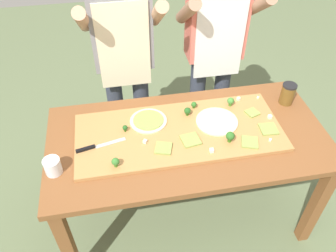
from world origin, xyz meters
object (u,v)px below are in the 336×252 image
at_px(chefs_knife, 94,147).
at_px(broccoli_floret_back_left, 115,162).
at_px(cheese_crumble_f, 270,140).
at_px(cook_right, 215,43).
at_px(cheese_crumble_b, 145,141).
at_px(broccoli_floret_front_right, 194,105).
at_px(pizza_slice_near_left, 190,140).
at_px(pizza_slice_far_right, 163,148).
at_px(pizza_slice_near_right, 252,113).
at_px(broccoli_floret_center_left, 231,101).
at_px(pizza_slice_far_left, 268,129).
at_px(cheese_crumble_e, 212,150).
at_px(broccoli_floret_back_right, 187,111).
at_px(cook_left, 124,52).
at_px(flour_cup, 53,167).
at_px(pizza_whole_white_garlic, 217,121).
at_px(broccoli_floret_front_mid, 230,136).
at_px(broccoli_floret_center_right, 125,128).
at_px(prep_table, 187,148).
at_px(pizza_slice_center, 250,142).
at_px(cheese_crumble_c, 270,117).
at_px(pizza_whole_pesto_green, 148,121).
at_px(cheese_crumble_d, 239,99).
at_px(cheese_crumble_a, 258,97).
at_px(sauce_jar, 288,94).

xyz_separation_m(chefs_knife, broccoli_floret_back_left, (0.11, -0.16, 0.03)).
xyz_separation_m(cheese_crumble_f, cook_right, (-0.11, 0.83, 0.17)).
bearing_deg(cheese_crumble_b, broccoli_floret_front_right, 36.26).
distance_m(pizza_slice_near_left, cook_right, 0.84).
bearing_deg(broccoli_floret_back_left, pizza_slice_far_right, 16.13).
height_order(pizza_slice_near_right, cheese_crumble_f, cheese_crumble_f).
xyz_separation_m(pizza_slice_near_left, broccoli_floret_center_left, (0.33, 0.26, 0.03)).
relative_size(pizza_slice_far_left, cheese_crumble_e, 4.63).
bearing_deg(cheese_crumble_f, broccoli_floret_back_right, 143.87).
bearing_deg(broccoli_floret_back_left, cook_left, 81.32).
bearing_deg(flour_cup, pizza_whole_white_garlic, 11.91).
distance_m(broccoli_floret_front_mid, broccoli_floret_center_right, 0.62).
bearing_deg(cheese_crumble_f, cheese_crumble_e, -176.13).
bearing_deg(broccoli_floret_front_right, broccoli_floret_front_mid, -68.19).
height_order(prep_table, pizza_slice_center, pizza_slice_center).
bearing_deg(pizza_slice_center, prep_table, 156.52).
height_order(pizza_slice_near_right, cheese_crumble_b, cheese_crumble_b).
bearing_deg(cheese_crumble_b, broccoli_floret_back_left, -140.74).
bearing_deg(pizza_slice_near_left, cheese_crumble_c, 11.01).
xyz_separation_m(pizza_whole_white_garlic, pizza_slice_far_right, (-0.36, -0.16, -0.00)).
height_order(pizza_slice_near_left, cook_right, cook_right).
height_order(chefs_knife, cheese_crumble_b, cheese_crumble_b).
distance_m(cheese_crumble_b, cheese_crumble_e, 0.38).
height_order(pizza_whole_pesto_green, pizza_slice_near_right, pizza_whole_pesto_green).
bearing_deg(prep_table, cheese_crumble_d, 31.89).
xyz_separation_m(chefs_knife, pizza_slice_far_right, (0.39, -0.08, -0.00)).
height_order(cheese_crumble_a, cheese_crumble_b, cheese_crumble_b).
height_order(pizza_slice_near_left, cook_left, cook_left).
relative_size(broccoli_floret_center_left, cook_left, 0.04).
bearing_deg(pizza_slice_near_right, cheese_crumble_f, -86.40).
height_order(pizza_slice_far_right, cook_right, cook_right).
bearing_deg(broccoli_floret_front_right, broccoli_floret_center_right, -163.08).
bearing_deg(broccoli_floret_back_right, cheese_crumble_f, -36.13).
distance_m(cheese_crumble_e, cook_left, 0.96).
xyz_separation_m(pizza_slice_center, broccoli_floret_center_left, (-0.01, 0.34, 0.03)).
height_order(cheese_crumble_e, cheese_crumble_f, cheese_crumble_e).
height_order(pizza_slice_center, cook_right, cook_right).
height_order(pizza_whole_white_garlic, cook_left, cook_left).
xyz_separation_m(pizza_slice_far_right, cheese_crumble_a, (0.69, 0.34, 0.00)).
bearing_deg(cheese_crumble_d, broccoli_floret_center_right, -167.99).
height_order(pizza_whole_pesto_green, cheese_crumble_a, pizza_whole_pesto_green).
distance_m(broccoli_floret_front_right, sauce_jar, 0.62).
bearing_deg(broccoli_floret_back_right, prep_table, -100.83).
relative_size(broccoli_floret_front_right, cheese_crumble_b, 2.20).
bearing_deg(cook_right, pizza_slice_center, -90.96).
bearing_deg(sauce_jar, cheese_crumble_b, -166.93).
bearing_deg(cheese_crumble_d, pizza_slice_center, -99.65).
height_order(broccoli_floret_center_left, cheese_crumble_e, broccoli_floret_center_left).
bearing_deg(pizza_slice_near_left, broccoli_floret_center_right, 157.74).
relative_size(flour_cup, cook_left, 0.05).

